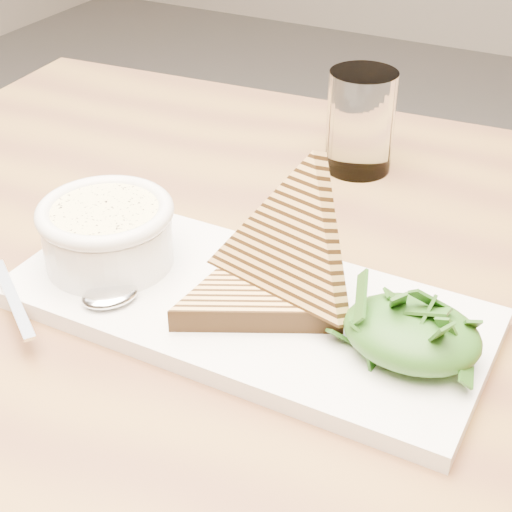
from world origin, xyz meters
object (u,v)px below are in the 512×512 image
at_px(table_top, 390,331).
at_px(soup_bowl, 108,240).
at_px(glass_near, 360,122).
at_px(platter, 245,307).

relative_size(table_top, soup_bowl, 11.29).
distance_m(soup_bowl, glass_near, 0.34).
height_order(soup_bowl, glass_near, glass_near).
height_order(table_top, glass_near, glass_near).
distance_m(platter, glass_near, 0.32).
bearing_deg(platter, glass_near, 93.14).
relative_size(platter, soup_bowl, 3.57).
distance_m(table_top, platter, 0.13).
bearing_deg(glass_near, platter, -86.86).
bearing_deg(platter, soup_bowl, -177.50).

